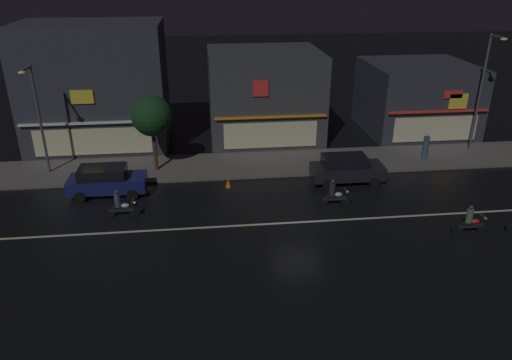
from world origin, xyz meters
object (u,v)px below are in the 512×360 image
Objects in this scene: motorcycle_following at (120,206)px; parked_car_trailing at (346,168)px; pedestrian_on_sidewalk at (426,147)px; motorcycle_lead at (470,221)px; traffic_cone at (228,183)px; parked_car_near_kerb at (106,180)px; streetlamp_mid at (483,85)px; streetlamp_west at (37,111)px; motorcycle_opposite_lane at (334,194)px.

parked_car_trailing is at bearing 4.72° from motorcycle_following.
parked_car_trailing is (-6.22, -2.83, -0.07)m from pedestrian_on_sidewalk.
motorcycle_lead reaches higher than traffic_cone.
parked_car_trailing is at bearing 0.56° from parked_car_near_kerb.
streetlamp_mid reaches higher than pedestrian_on_sidewalk.
motorcycle_lead is at bearing -23.28° from streetlamp_west.
streetlamp_west reaches higher than motorcycle_lead.
streetlamp_mid is 12.50m from motorcycle_lead.
parked_car_near_kerb is (4.12, -3.20, -3.23)m from streetlamp_west.
motorcycle_lead is 17.55m from motorcycle_following.
streetlamp_west is 24.65m from motorcycle_lead.
motorcycle_lead is at bearing -84.51° from pedestrian_on_sidewalk.
streetlamp_west is 28.16m from streetlamp_mid.
motorcycle_lead is at bearing -56.87° from parked_car_trailing.
streetlamp_mid reaches higher than parked_car_near_kerb.
streetlamp_west is 12.06m from traffic_cone.
traffic_cone is at bearing -27.43° from motorcycle_lead.
parked_car_near_kerb is 2.26× the size of motorcycle_lead.
streetlamp_mid is 1.84× the size of parked_car_trailing.
motorcycle_following is at bearing -9.23° from motorcycle_lead.
pedestrian_on_sidewalk is 0.91× the size of motorcycle_lead.
pedestrian_on_sidewalk is 20.44m from parked_car_near_kerb.
pedestrian_on_sidewalk is at bearing 11.86° from traffic_cone.
streetlamp_mid is 13.95m from motorcycle_opposite_lane.
parked_car_trailing is 13.21m from motorcycle_following.
parked_car_near_kerb reaches higher than traffic_cone.
motorcycle_lead is at bearing -20.11° from motorcycle_following.
parked_car_trailing is 7.86m from motorcycle_lead.
pedestrian_on_sidewalk is 19.95m from motorcycle_following.
parked_car_near_kerb is 12.78m from motorcycle_opposite_lane.
motorcycle_opposite_lane is (12.47, -2.77, -0.24)m from parked_car_near_kerb.
motorcycle_opposite_lane reaches higher than traffic_cone.
pedestrian_on_sidewalk reaches higher than traffic_cone.
streetlamp_mid is 11.38m from parked_car_trailing.
motorcycle_opposite_lane is at bearing -117.69° from parked_car_trailing.
streetlamp_mid is 5.46m from pedestrian_on_sidewalk.
pedestrian_on_sidewalk is at bearing -0.56° from streetlamp_west.
streetlamp_west is 3.85× the size of pedestrian_on_sidewalk.
streetlamp_west is at bearing 164.63° from traffic_cone.
streetlamp_west is 6.14m from parked_car_near_kerb.
motorcycle_opposite_lane is (-7.75, -5.74, -0.30)m from pedestrian_on_sidewalk.
motorcycle_lead is at bearing -119.04° from streetlamp_mid.
motorcycle_opposite_lane is (16.59, -5.98, -3.47)m from streetlamp_west.
pedestrian_on_sidewalk is 9.65m from motorcycle_opposite_lane.
traffic_cone is at bearing 179.72° from parked_car_trailing.
parked_car_near_kerb reaches higher than motorcycle_following.
motorcycle_opposite_lane is (-11.55, -6.66, -4.11)m from streetlamp_mid.
streetlamp_mid is 4.56× the size of pedestrian_on_sidewalk.
motorcycle_following is 11.35m from motorcycle_opposite_lane.
parked_car_near_kerb is at bearing -170.83° from streetlamp_mid.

